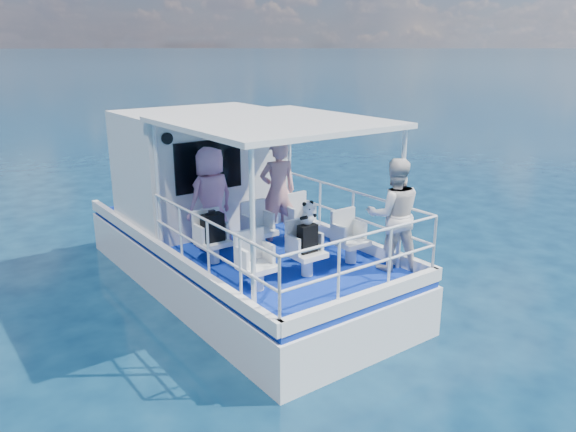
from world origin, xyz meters
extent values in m
plane|color=#072038|center=(0.00, 0.00, 0.00)|extent=(2000.00, 2000.00, 0.00)
cube|color=white|center=(0.00, 1.00, 0.00)|extent=(3.00, 7.00, 1.60)
cube|color=navy|center=(0.00, 1.00, 0.85)|extent=(2.90, 6.90, 0.10)
cube|color=white|center=(0.00, 2.30, 2.00)|extent=(2.85, 2.00, 2.20)
cube|color=white|center=(0.00, -0.20, 3.14)|extent=(3.00, 3.20, 0.08)
cylinder|color=white|center=(-1.35, -1.70, 2.00)|extent=(0.07, 0.07, 2.20)
cylinder|color=white|center=(1.35, -1.70, 2.00)|extent=(0.07, 0.07, 2.20)
cylinder|color=white|center=(-1.35, 1.20, 2.00)|extent=(0.07, 0.07, 2.20)
cylinder|color=white|center=(1.35, 1.20, 2.00)|extent=(0.07, 0.07, 2.20)
cube|color=white|center=(-0.90, 0.20, 1.09)|extent=(0.48, 0.46, 0.38)
cube|color=white|center=(0.00, 0.20, 1.09)|extent=(0.48, 0.46, 0.38)
cube|color=white|center=(0.90, 0.20, 1.09)|extent=(0.48, 0.46, 0.38)
cube|color=white|center=(-0.90, -1.10, 1.09)|extent=(0.48, 0.46, 0.38)
cube|color=white|center=(0.00, -1.10, 1.09)|extent=(0.48, 0.46, 0.38)
cube|color=white|center=(0.90, -1.10, 1.09)|extent=(0.48, 0.46, 0.38)
imported|color=pink|center=(-0.56, 0.85, 1.78)|extent=(0.72, 0.55, 1.77)
imported|color=pink|center=(0.60, 0.52, 1.80)|extent=(0.76, 0.61, 1.81)
imported|color=silver|center=(1.25, -1.66, 1.78)|extent=(1.08, 1.02, 1.76)
cube|color=black|center=(-0.91, 0.18, 1.50)|extent=(0.34, 0.19, 0.45)
cube|color=black|center=(0.00, -1.11, 1.50)|extent=(0.29, 0.16, 0.43)
cube|color=black|center=(-0.91, 0.19, 1.76)|extent=(0.10, 0.06, 0.06)
camera|label=1|loc=(-4.94, -7.37, 4.27)|focal=35.00mm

